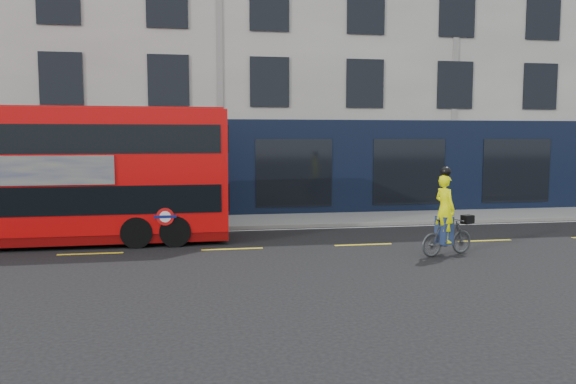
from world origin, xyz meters
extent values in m
plane|color=black|center=(0.00, 0.00, 0.00)|extent=(120.00, 120.00, 0.00)
cube|color=gray|center=(0.00, 6.50, 0.06)|extent=(60.00, 3.00, 0.12)
cube|color=gray|center=(0.00, 5.00, 0.07)|extent=(60.00, 0.12, 0.13)
cube|color=#BAB7AF|center=(0.00, 13.00, 7.50)|extent=(50.00, 10.00, 15.00)
cube|color=black|center=(0.00, 7.98, 2.00)|extent=(50.00, 0.08, 4.00)
cube|color=silver|center=(0.00, 4.70, 0.00)|extent=(58.00, 0.10, 0.01)
cube|color=#C70708|center=(-5.23, 3.17, 2.27)|extent=(10.33, 2.49, 3.70)
cube|color=#630304|center=(-5.23, 3.17, 0.28)|extent=(10.33, 2.44, 0.28)
cube|color=black|center=(-5.23, 3.17, 1.45)|extent=(9.92, 2.52, 0.84)
cube|color=black|center=(-5.23, 3.17, 3.23)|extent=(9.92, 2.52, 0.84)
cube|color=#A40B0B|center=(-5.23, 3.17, 4.14)|extent=(10.12, 2.39, 0.07)
cube|color=black|center=(-0.06, 3.25, 1.45)|extent=(0.07, 2.11, 0.84)
cube|color=black|center=(-0.06, 3.25, 3.23)|extent=(0.07, 2.11, 0.84)
cube|color=#959267|center=(-6.15, 1.96, 2.34)|extent=(5.62, 0.12, 0.84)
cylinder|color=red|center=(-1.94, 2.02, 0.94)|extent=(0.52, 0.03, 0.52)
cylinder|color=white|center=(-1.94, 2.01, 0.94)|extent=(0.34, 0.02, 0.34)
cube|color=#0C1459|center=(-1.94, 2.01, 0.94)|extent=(0.66, 0.03, 0.08)
cylinder|color=black|center=(-1.67, 3.22, 0.47)|extent=(0.97, 2.40, 0.94)
cylinder|color=black|center=(-2.80, 3.21, 0.47)|extent=(0.97, 2.40, 0.94)
imported|color=#414345|center=(5.83, -0.37, 0.52)|extent=(1.81, 0.97, 1.05)
imported|color=#DEEB03|center=(5.73, -0.40, 1.32)|extent=(0.62, 0.78, 1.86)
cube|color=black|center=(6.54, -0.16, 0.96)|extent=(0.37, 0.32, 0.24)
cube|color=navy|center=(5.73, -0.40, 0.72)|extent=(0.44, 0.50, 0.77)
sphere|color=black|center=(5.73, -0.40, 2.34)|extent=(0.29, 0.29, 0.29)
camera|label=1|loc=(-1.09, -14.79, 3.28)|focal=35.00mm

